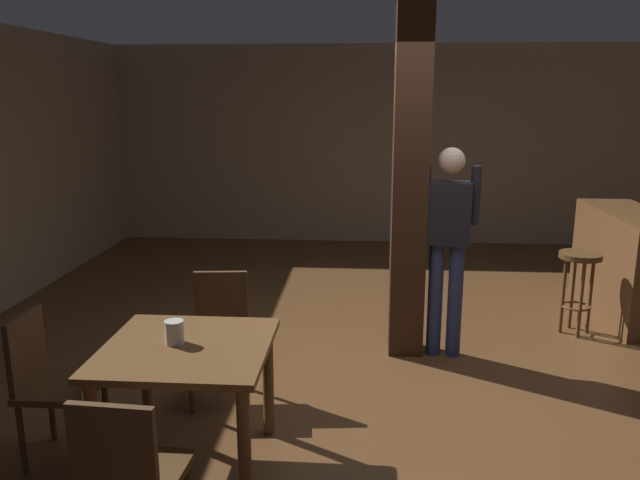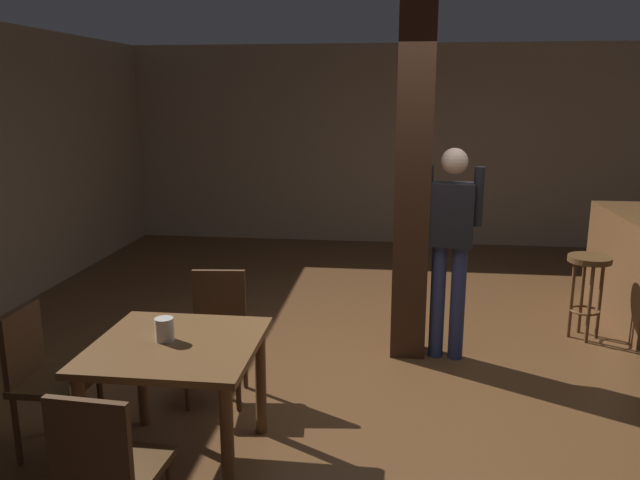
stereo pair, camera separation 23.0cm
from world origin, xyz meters
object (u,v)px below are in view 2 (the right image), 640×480
Objects in this scene: dining_table at (177,364)px; standing_person at (451,239)px; chair_south at (107,468)px; chair_west at (44,372)px; chair_north at (218,328)px; bar_counter at (632,267)px; bar_stool_near at (588,276)px; napkin_cup at (164,329)px.

standing_person is at bearing 46.37° from dining_table.
chair_west is at bearing 132.67° from chair_south.
bar_counter is (3.48, 2.00, 0.01)m from chair_north.
napkin_cup is at bearing -142.43° from bar_stool_near.
chair_north is 1.19× the size of bar_stool_near.
dining_table is 0.21m from napkin_cup.
bar_counter is 2.14× the size of bar_stool_near.
bar_counter is 0.79m from bar_stool_near.
dining_table is 6.94× the size of napkin_cup.
chair_north is 4.01m from bar_counter.
chair_west is at bearing 177.41° from dining_table.
bar_stool_near is (3.74, 2.27, 0.06)m from chair_west.
chair_west reaches higher than dining_table.
dining_table is 1.04× the size of chair_south.
napkin_cup is (0.77, -0.02, 0.32)m from chair_west.
chair_south is at bearing -87.20° from napkin_cup.
dining_table is at bearing -88.77° from chair_north.
standing_person reaches higher than bar_counter.
chair_west is (-0.85, 0.04, -0.12)m from dining_table.
chair_south reaches higher than bar_stool_near.
napkin_cup is at bearing 92.80° from chair_south.
standing_person is (1.72, 1.71, 0.18)m from napkin_cup.
chair_south is 1.19× the size of bar_stool_near.
chair_south is at bearing -90.34° from chair_north.
chair_west is at bearing -146.75° from bar_counter.
standing_person is at bearing 56.93° from chair_south.
bar_counter is (4.30, 2.82, 0.01)m from chair_west.
chair_west reaches higher than napkin_cup.
chair_west is 1.00× the size of chair_north.
bar_stool_near is at bearing 26.29° from chair_north.
napkin_cup is 0.18× the size of bar_stool_near.
chair_south is 4.30m from bar_stool_near.
chair_south is 1.71m from chair_north.
standing_person reaches higher than chair_south.
standing_person is at bearing -155.34° from bar_stool_near.
napkin_cup is 0.08× the size of standing_person.
bar_counter is (3.49, 3.71, 0.01)m from chair_south.
bar_stool_near is (1.25, 0.57, -0.43)m from standing_person.
chair_west and chair_north have the same top height.
bar_counter is at bearing 33.25° from chair_west.
chair_south is 5.09m from bar_counter.
bar_stool_near is (2.93, 3.15, 0.06)m from chair_south.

